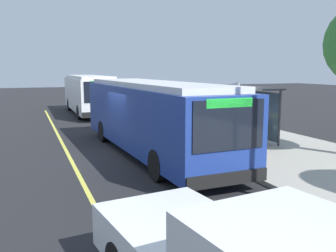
# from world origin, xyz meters

# --- Properties ---
(ground_plane) EXTENTS (120.00, 120.00, 0.00)m
(ground_plane) POSITION_xyz_m (0.00, 0.00, 0.00)
(ground_plane) COLOR #232326
(sidewalk_curb) EXTENTS (44.00, 6.40, 0.15)m
(sidewalk_curb) POSITION_xyz_m (0.00, 6.00, 0.07)
(sidewalk_curb) COLOR #A8A399
(sidewalk_curb) RESTS_ON ground_plane
(lane_stripe_center) EXTENTS (36.00, 0.14, 0.01)m
(lane_stripe_center) POSITION_xyz_m (0.00, -2.20, 0.00)
(lane_stripe_center) COLOR #E0D64C
(lane_stripe_center) RESTS_ON ground_plane
(transit_bus_main) EXTENTS (11.51, 3.07, 2.95)m
(transit_bus_main) POSITION_xyz_m (0.48, 1.01, 1.62)
(transit_bus_main) COLOR navy
(transit_bus_main) RESTS_ON ground_plane
(transit_bus_second) EXTENTS (10.11, 2.62, 2.95)m
(transit_bus_second) POSITION_xyz_m (-14.28, 0.88, 1.61)
(transit_bus_second) COLOR white
(transit_bus_second) RESTS_ON ground_plane
(bus_shelter) EXTENTS (2.90, 1.60, 2.48)m
(bus_shelter) POSITION_xyz_m (0.07, 5.95, 1.92)
(bus_shelter) COLOR #333338
(bus_shelter) RESTS_ON sidewalk_curb
(waiting_bench) EXTENTS (1.60, 0.48, 0.95)m
(waiting_bench) POSITION_xyz_m (0.01, 6.00, 0.63)
(waiting_bench) COLOR brown
(waiting_bench) RESTS_ON sidewalk_curb
(route_sign_post) EXTENTS (0.44, 0.08, 2.80)m
(route_sign_post) POSITION_xyz_m (2.58, 3.62, 1.96)
(route_sign_post) COLOR #333338
(route_sign_post) RESTS_ON sidewalk_curb
(pedestrian_commuter) EXTENTS (0.24, 0.40, 1.69)m
(pedestrian_commuter) POSITION_xyz_m (0.10, 3.98, 1.12)
(pedestrian_commuter) COLOR #282D47
(pedestrian_commuter) RESTS_ON sidewalk_curb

